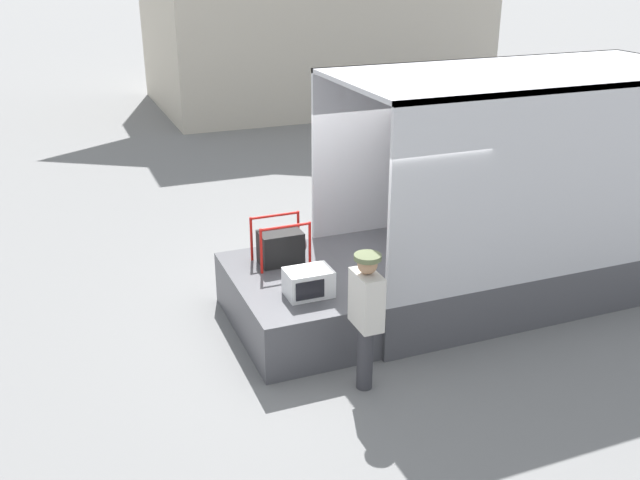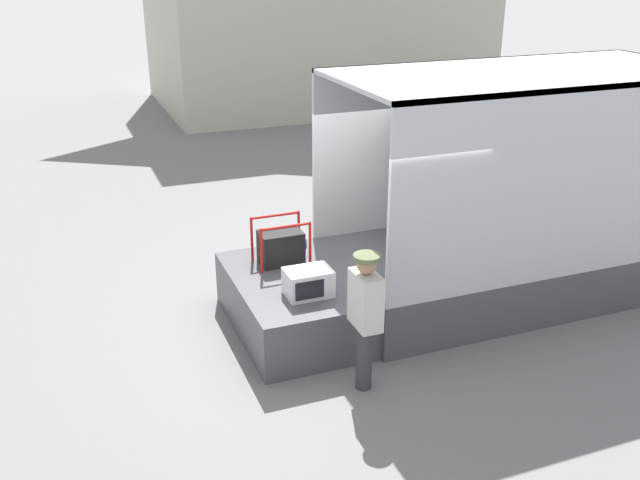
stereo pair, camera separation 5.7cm
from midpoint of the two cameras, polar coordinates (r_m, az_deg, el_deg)
The scene contains 6 objects.
ground_plane at distance 9.58m, azimuth 2.14°, elevation -6.23°, with size 160.00×160.00×0.00m, color gray.
box_truck at distance 11.38m, azimuth 21.82°, elevation 1.78°, with size 7.07×2.40×3.11m.
tailgate_deck at distance 9.18m, azimuth -2.03°, elevation -5.06°, with size 1.46×2.28×0.71m, color #4C4C51.
microwave at distance 8.51m, azimuth -0.75°, elevation -3.43°, with size 0.55×0.40×0.33m.
portable_generator at distance 9.37m, azimuth -2.87°, elevation -0.51°, with size 0.69×0.47×0.61m.
worker_person at distance 7.69m, azimuth 3.87°, elevation -5.53°, with size 0.29×0.44×1.62m.
Camera 2 is at (-3.34, -7.72, 4.57)m, focal length 40.00 mm.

